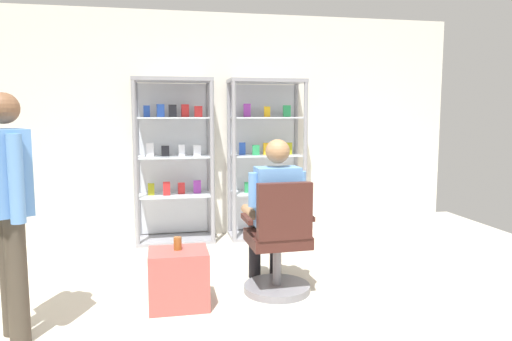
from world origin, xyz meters
name	(u,v)px	position (x,y,z in m)	size (l,w,h in m)	color
back_wall	(218,126)	(0.00, 3.00, 1.35)	(6.00, 0.10, 2.70)	silver
display_cabinet_left	(174,159)	(-0.55, 2.76, 0.97)	(0.90, 0.45, 1.90)	gray
display_cabinet_right	(265,158)	(0.55, 2.76, 0.96)	(0.90, 0.45, 1.90)	gray
office_chair	(279,248)	(0.24, 0.85, 0.39)	(0.57, 0.56, 0.96)	slate
seated_shopkeeper	(274,206)	(0.24, 1.01, 0.71)	(0.50, 0.57, 1.29)	black
storage_crate	(179,279)	(-0.58, 0.75, 0.22)	(0.45, 0.36, 0.45)	#B24C47
tea_glass	(178,243)	(-0.59, 0.77, 0.50)	(0.06, 0.06, 0.10)	brown
standing_customer	(9,201)	(-1.67, 0.43, 0.93)	(0.37, 0.47, 1.63)	#3F382D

